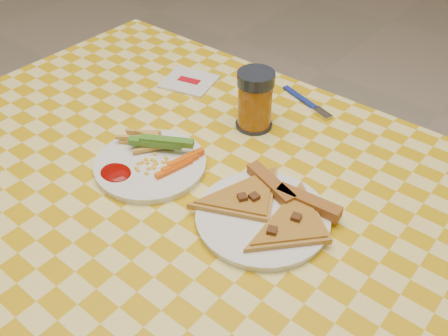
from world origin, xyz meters
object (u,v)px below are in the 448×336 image
(plate_left, at_px, (151,165))
(drink_glass, at_px, (255,101))
(plate_right, at_px, (263,218))
(table, at_px, (197,208))

(plate_left, bearing_deg, drink_glass, 74.06)
(plate_left, relative_size, drink_glass, 1.65)
(drink_glass, bearing_deg, plate_right, -50.30)
(plate_right, bearing_deg, plate_left, -175.14)
(plate_left, xyz_separation_m, plate_right, (0.25, 0.02, 0.00))
(plate_left, height_order, drink_glass, drink_glass)
(table, xyz_separation_m, plate_left, (-0.09, -0.03, 0.08))
(plate_right, relative_size, drink_glass, 1.76)
(plate_left, height_order, plate_right, same)
(plate_left, bearing_deg, plate_right, 4.86)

